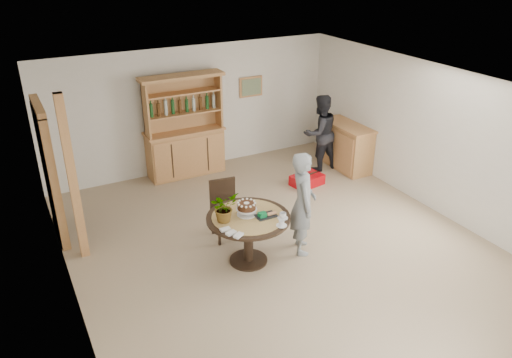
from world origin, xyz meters
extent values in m
plane|color=tan|center=(0.00, 0.00, 0.00)|extent=(7.00, 7.00, 0.00)
cube|color=white|center=(0.00, 3.50, 1.25)|extent=(6.00, 0.04, 2.50)
cube|color=white|center=(0.00, -3.50, 1.25)|extent=(6.00, 0.04, 2.50)
cube|color=white|center=(-3.00, 0.00, 1.25)|extent=(0.04, 7.00, 2.50)
cube|color=white|center=(3.00, 0.00, 1.25)|extent=(0.04, 7.00, 2.50)
cube|color=white|center=(0.00, 0.00, 2.50)|extent=(6.00, 7.00, 0.04)
cube|color=tan|center=(1.30, 3.47, 1.55)|extent=(0.52, 0.03, 0.42)
cube|color=#59724C|center=(1.30, 3.45, 1.55)|extent=(0.44, 0.02, 0.34)
cube|color=black|center=(-2.94, 2.00, 1.05)|extent=(0.10, 0.90, 2.10)
cube|color=tan|center=(-2.92, 1.50, 1.05)|extent=(0.12, 0.10, 2.10)
cube|color=tan|center=(-2.92, 2.50, 1.05)|extent=(0.12, 0.10, 2.10)
cube|color=tan|center=(-2.92, 2.00, 2.13)|extent=(0.12, 1.10, 0.10)
cube|color=tan|center=(-2.70, 1.20, 1.25)|extent=(0.12, 0.12, 2.50)
cube|color=tan|center=(-0.30, 3.24, 0.45)|extent=(1.50, 0.50, 0.90)
cube|color=tan|center=(-0.30, 3.24, 0.92)|extent=(1.56, 0.54, 0.04)
cube|color=tan|center=(-0.30, 3.34, 1.47)|extent=(1.50, 0.04, 1.06)
cube|color=tan|center=(-1.03, 3.19, 1.47)|extent=(0.04, 0.34, 1.06)
cube|color=tan|center=(0.43, 3.19, 1.47)|extent=(0.04, 0.34, 1.06)
cube|color=tan|center=(-0.30, 3.19, 1.30)|extent=(1.44, 0.32, 0.03)
cube|color=tan|center=(-0.30, 3.19, 1.70)|extent=(1.44, 0.32, 0.03)
cube|color=tan|center=(-0.30, 3.19, 2.01)|extent=(1.62, 0.40, 0.06)
cylinder|color=#194C1E|center=(-0.86, 3.19, 1.46)|extent=(0.07, 0.07, 0.28)
cylinder|color=#4C2D14|center=(-0.70, 3.19, 1.46)|extent=(0.07, 0.07, 0.28)
cylinder|color=#B2BFB2|center=(-0.54, 3.19, 1.46)|extent=(0.07, 0.07, 0.28)
cylinder|color=#194C1E|center=(-0.38, 3.19, 1.46)|extent=(0.07, 0.07, 0.28)
cylinder|color=#4C2D14|center=(-0.22, 3.19, 1.46)|extent=(0.07, 0.07, 0.28)
cylinder|color=#B2BFB2|center=(-0.06, 3.19, 1.46)|extent=(0.07, 0.07, 0.28)
cylinder|color=#194C1E|center=(0.10, 3.19, 1.46)|extent=(0.07, 0.07, 0.28)
cylinder|color=#4C2D14|center=(0.26, 3.19, 1.46)|extent=(0.07, 0.07, 0.28)
cube|color=tan|center=(2.74, 2.00, 0.45)|extent=(0.50, 1.20, 0.90)
cube|color=tan|center=(2.74, 2.00, 0.92)|extent=(0.54, 1.26, 0.04)
cylinder|color=black|center=(-0.60, -0.10, 0.73)|extent=(1.20, 1.20, 0.04)
cylinder|color=black|center=(-0.60, -0.10, 0.36)|extent=(0.14, 0.14, 0.70)
cylinder|color=black|center=(-0.60, -0.10, 0.01)|extent=(0.56, 0.56, 0.03)
cylinder|color=tan|center=(-0.60, -0.10, 0.76)|extent=(1.04, 1.04, 0.01)
cube|color=black|center=(-0.60, 0.65, 0.45)|extent=(0.47, 0.47, 0.04)
cube|color=black|center=(-0.57, 0.84, 0.70)|extent=(0.42, 0.08, 0.46)
cube|color=black|center=(-0.57, 0.84, 0.92)|extent=(0.42, 0.09, 0.05)
cube|color=black|center=(-0.80, 0.49, 0.22)|extent=(0.03, 0.03, 0.44)
cube|color=black|center=(-0.44, 0.45, 0.22)|extent=(0.04, 0.04, 0.44)
cube|color=black|center=(-0.75, 0.85, 0.22)|extent=(0.03, 0.03, 0.44)
cube|color=black|center=(-0.40, 0.80, 0.22)|extent=(0.04, 0.03, 0.44)
cylinder|color=white|center=(-0.60, -0.05, 0.77)|extent=(0.28, 0.28, 0.01)
cylinder|color=white|center=(-0.60, -0.05, 0.81)|extent=(0.05, 0.05, 0.08)
cylinder|color=white|center=(-0.60, -0.05, 0.85)|extent=(0.30, 0.30, 0.01)
cylinder|color=#472614|center=(-0.60, -0.05, 0.90)|extent=(0.26, 0.26, 0.09)
cylinder|color=white|center=(-0.60, -0.05, 0.95)|extent=(0.08, 0.08, 0.01)
sphere|color=white|center=(-0.48, -0.05, 0.95)|extent=(0.04, 0.04, 0.04)
sphere|color=white|center=(-0.49, 0.01, 0.95)|extent=(0.04, 0.04, 0.04)
sphere|color=white|center=(-0.54, 0.05, 0.95)|extent=(0.04, 0.04, 0.04)
sphere|color=white|center=(-0.60, 0.07, 0.95)|extent=(0.04, 0.04, 0.04)
sphere|color=white|center=(-0.66, 0.05, 0.95)|extent=(0.04, 0.04, 0.04)
sphere|color=white|center=(-0.70, 0.01, 0.95)|extent=(0.04, 0.04, 0.04)
sphere|color=white|center=(-0.72, -0.05, 0.95)|extent=(0.04, 0.04, 0.04)
sphere|color=white|center=(-0.70, -0.11, 0.95)|extent=(0.04, 0.04, 0.04)
sphere|color=white|center=(-0.66, -0.16, 0.95)|extent=(0.04, 0.04, 0.04)
sphere|color=white|center=(-0.60, -0.17, 0.95)|extent=(0.04, 0.04, 0.04)
sphere|color=white|center=(-0.54, -0.16, 0.95)|extent=(0.04, 0.04, 0.04)
sphere|color=white|center=(-0.49, -0.11, 0.95)|extent=(0.04, 0.04, 0.04)
imported|color=#3F7233|center=(-0.95, -0.05, 0.97)|extent=(0.47, 0.44, 0.42)
cube|color=black|center=(-0.38, -0.22, 0.77)|extent=(0.30, 0.20, 0.01)
cube|color=#0D7B3B|center=(-0.44, -0.22, 0.80)|extent=(0.10, 0.10, 0.06)
cube|color=#0D7B3B|center=(-0.44, -0.22, 0.83)|extent=(0.11, 0.02, 0.01)
cylinder|color=silver|center=(-0.20, -0.38, 0.76)|extent=(0.15, 0.15, 0.01)
imported|color=silver|center=(-0.20, -0.38, 0.81)|extent=(0.10, 0.10, 0.08)
cylinder|color=silver|center=(-0.32, -0.55, 0.76)|extent=(0.15, 0.15, 0.01)
imported|color=silver|center=(-0.32, -0.55, 0.81)|extent=(0.08, 0.08, 0.07)
cube|color=white|center=(-1.05, -0.30, 0.78)|extent=(0.14, 0.08, 0.03)
cube|color=white|center=(-1.02, -0.42, 0.78)|extent=(0.16, 0.11, 0.03)
cube|color=white|center=(-0.96, -0.52, 0.78)|extent=(0.16, 0.14, 0.03)
imported|color=gray|center=(0.25, -0.20, 0.80)|extent=(0.59, 0.69, 1.60)
imported|color=black|center=(2.21, 2.20, 0.79)|extent=(0.79, 0.63, 1.57)
cube|color=red|center=(1.58, 1.66, 0.10)|extent=(0.66, 0.50, 0.20)
cube|color=black|center=(1.58, 1.66, 0.20)|extent=(0.56, 0.13, 0.01)
camera|label=1|loc=(-3.38, -5.59, 4.26)|focal=35.00mm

